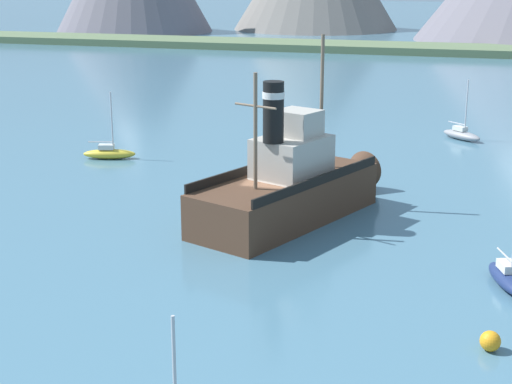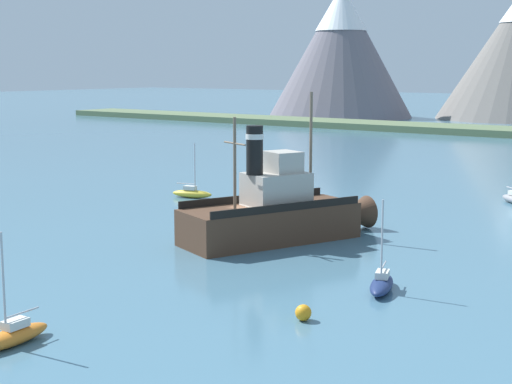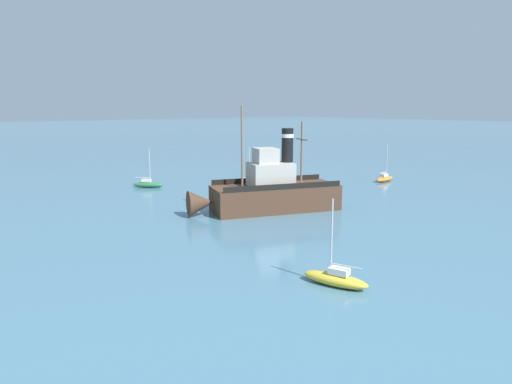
{
  "view_description": "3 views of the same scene",
  "coord_description": "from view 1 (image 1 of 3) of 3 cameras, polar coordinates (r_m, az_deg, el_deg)",
  "views": [
    {
      "loc": [
        11.03,
        -38.93,
        13.41
      ],
      "look_at": [
        -0.86,
        0.43,
        1.61
      ],
      "focal_mm": 55.0,
      "sensor_mm": 36.0,
      "label": 1
    },
    {
      "loc": [
        30.68,
        -40.85,
        11.5
      ],
      "look_at": [
        0.13,
        0.11,
        3.38
      ],
      "focal_mm": 55.0,
      "sensor_mm": 36.0,
      "label": 2
    },
    {
      "loc": [
        -30.61,
        30.1,
        9.8
      ],
      "look_at": [
        2.71,
        1.58,
        1.57
      ],
      "focal_mm": 32.0,
      "sensor_mm": 36.0,
      "label": 3
    }
  ],
  "objects": [
    {
      "name": "sailboat_navy",
      "position": [
        36.0,
        17.86,
        -5.94
      ],
      "size": [
        2.34,
        3.95,
        4.9
      ],
      "color": "navy",
      "rests_on": "ground"
    },
    {
      "name": "sailboat_grey",
      "position": [
        65.66,
        14.72,
        4.08
      ],
      "size": [
        3.6,
        3.31,
        4.9
      ],
      "color": "gray",
      "rests_on": "ground"
    },
    {
      "name": "sailboat_yellow",
      "position": [
        58.05,
        -10.63,
        2.81
      ],
      "size": [
        3.96,
        2.12,
        4.9
      ],
      "color": "gold",
      "rests_on": "ground"
    },
    {
      "name": "old_tugboat",
      "position": [
        43.18,
        2.69,
        0.44
      ],
      "size": [
        8.48,
        14.64,
        9.9
      ],
      "color": "#4C3323",
      "rests_on": "ground"
    },
    {
      "name": "mooring_buoy",
      "position": [
        30.12,
        16.67,
        -10.35
      ],
      "size": [
        0.76,
        0.76,
        0.76
      ],
      "primitive_type": "sphere",
      "color": "orange",
      "rests_on": "ground"
    },
    {
      "name": "shoreline_strip",
      "position": [
        133.14,
        12.17,
        10.14
      ],
      "size": [
        240.0,
        12.0,
        1.2
      ],
      "primitive_type": "cube",
      "color": "#5B704C",
      "rests_on": "ground"
    },
    {
      "name": "ground_plane",
      "position": [
        42.63,
        0.94,
        -2.33
      ],
      "size": [
        600.0,
        600.0,
        0.0
      ],
      "primitive_type": "plane",
      "color": "#477289"
    }
  ]
}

